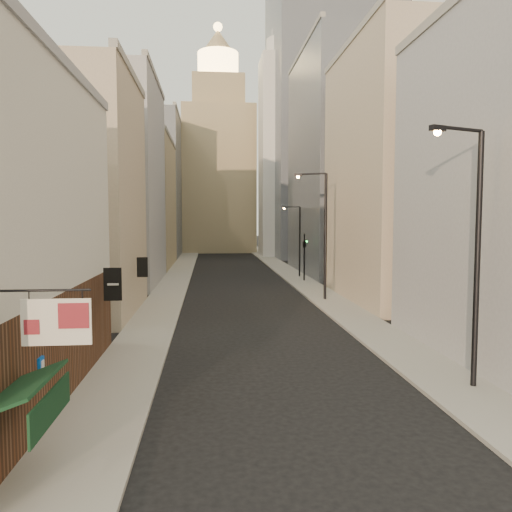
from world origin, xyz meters
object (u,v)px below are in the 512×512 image
at_px(streetlamp_near, 473,243).
at_px(streetlamp_mid, 322,228).
at_px(white_tower, 283,149).
at_px(traffic_light_right, 304,245).
at_px(clock_tower, 219,163).
at_px(streetlamp_far, 298,237).

relative_size(streetlamp_near, streetlamp_mid, 0.97).
height_order(white_tower, streetlamp_mid, white_tower).
height_order(white_tower, streetlamp_near, white_tower).
height_order(white_tower, traffic_light_right, white_tower).
height_order(clock_tower, streetlamp_far, clock_tower).
distance_m(streetlamp_near, streetlamp_mid, 21.06).
bearing_deg(traffic_light_right, clock_tower, -92.82).
bearing_deg(white_tower, streetlamp_near, -92.56).
distance_m(streetlamp_near, streetlamp_far, 36.64).
bearing_deg(streetlamp_far, streetlamp_mid, -76.49).
height_order(clock_tower, streetlamp_mid, clock_tower).
xyz_separation_m(clock_tower, traffic_light_right, (7.85, -50.15, -13.83)).
relative_size(clock_tower, traffic_light_right, 8.98).
bearing_deg(streetlamp_mid, traffic_light_right, 108.01).
height_order(white_tower, streetlamp_far, white_tower).
distance_m(streetlamp_mid, streetlamp_far, 15.66).
bearing_deg(streetlamp_near, traffic_light_right, 70.36).
bearing_deg(traffic_light_right, white_tower, -106.70).
xyz_separation_m(clock_tower, streetlamp_mid, (6.98, -62.02, -11.83)).
relative_size(white_tower, streetlamp_far, 5.26).
relative_size(streetlamp_far, traffic_light_right, 1.58).
xyz_separation_m(streetlamp_far, traffic_light_right, (0.02, -3.71, -0.71)).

